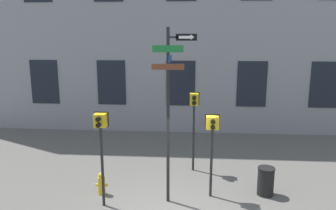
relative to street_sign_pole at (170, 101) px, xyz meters
The scene contains 6 objects.
street_sign_pole is the anchor object (origin of this frame).
pedestrian_signal_left 2.09m from the street_sign_pole, 168.07° to the right, with size 0.38×0.40×2.73m.
pedestrian_signal_right 1.61m from the street_sign_pole, 18.38° to the left, with size 0.42×0.40×2.52m.
pedestrian_signal_across 2.54m from the street_sign_pole, 73.70° to the left, with size 0.36×0.40×2.84m.
fire_hydrant 3.40m from the street_sign_pole, behind, with size 0.38×0.22×0.70m.
trash_bin 3.90m from the street_sign_pole, 12.23° to the left, with size 0.52×0.52×0.87m.
Camera 1 is at (0.58, -8.05, 4.75)m, focal length 35.00 mm.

